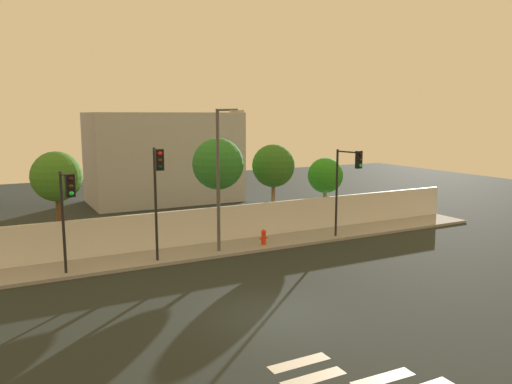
{
  "coord_description": "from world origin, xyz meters",
  "views": [
    {
      "loc": [
        -7.91,
        -14.01,
        6.67
      ],
      "look_at": [
        2.91,
        6.5,
        3.1
      ],
      "focal_mm": 35.3,
      "sensor_mm": 36.0,
      "label": 1
    }
  ],
  "objects_px": {
    "traffic_light_center": "(158,181)",
    "street_lamp_curbside": "(221,169)",
    "roadside_tree_midleft": "(218,164)",
    "roadside_tree_midright": "(273,166)",
    "traffic_light_left": "(67,201)",
    "roadside_tree_leftmost": "(57,177)",
    "traffic_light_right": "(348,174)",
    "roadside_tree_rightmost": "(325,176)",
    "fire_hydrant": "(264,237)"
  },
  "relations": [
    {
      "from": "traffic_light_right",
      "to": "roadside_tree_rightmost",
      "type": "relative_size",
      "value": 1.13
    },
    {
      "from": "traffic_light_left",
      "to": "street_lamp_curbside",
      "type": "distance_m",
      "value": 7.04
    },
    {
      "from": "street_lamp_curbside",
      "to": "roadside_tree_rightmost",
      "type": "height_order",
      "value": "street_lamp_curbside"
    },
    {
      "from": "street_lamp_curbside",
      "to": "roadside_tree_midleft",
      "type": "bearing_deg",
      "value": 68.93
    },
    {
      "from": "traffic_light_center",
      "to": "roadside_tree_midright",
      "type": "bearing_deg",
      "value": 23.6
    },
    {
      "from": "traffic_light_right",
      "to": "roadside_tree_midright",
      "type": "relative_size",
      "value": 0.93
    },
    {
      "from": "roadside_tree_leftmost",
      "to": "roadside_tree_midleft",
      "type": "bearing_deg",
      "value": 0.0
    },
    {
      "from": "fire_hydrant",
      "to": "roadside_tree_rightmost",
      "type": "relative_size",
      "value": 0.19
    },
    {
      "from": "traffic_light_left",
      "to": "roadside_tree_midright",
      "type": "xyz_separation_m",
      "value": [
        11.42,
        3.44,
        0.54
      ]
    },
    {
      "from": "fire_hydrant",
      "to": "roadside_tree_rightmost",
      "type": "bearing_deg",
      "value": 25.03
    },
    {
      "from": "traffic_light_left",
      "to": "roadside_tree_midleft",
      "type": "bearing_deg",
      "value": 23.19
    },
    {
      "from": "roadside_tree_midleft",
      "to": "roadside_tree_midright",
      "type": "relative_size",
      "value": 1.08
    },
    {
      "from": "street_lamp_curbside",
      "to": "roadside_tree_midright",
      "type": "bearing_deg",
      "value": 32.16
    },
    {
      "from": "street_lamp_curbside",
      "to": "roadside_tree_midleft",
      "type": "height_order",
      "value": "street_lamp_curbside"
    },
    {
      "from": "street_lamp_curbside",
      "to": "roadside_tree_leftmost",
      "type": "bearing_deg",
      "value": 157.96
    },
    {
      "from": "traffic_light_left",
      "to": "traffic_light_right",
      "type": "bearing_deg",
      "value": -0.51
    },
    {
      "from": "traffic_light_center",
      "to": "roadside_tree_leftmost",
      "type": "xyz_separation_m",
      "value": [
        -3.72,
        3.35,
        0.01
      ]
    },
    {
      "from": "traffic_light_right",
      "to": "roadside_tree_leftmost",
      "type": "xyz_separation_m",
      "value": [
        -13.85,
        3.57,
        0.26
      ]
    },
    {
      "from": "fire_hydrant",
      "to": "traffic_light_left",
      "type": "bearing_deg",
      "value": -175.01
    },
    {
      "from": "roadside_tree_midleft",
      "to": "roadside_tree_rightmost",
      "type": "xyz_separation_m",
      "value": [
        6.95,
        -0.0,
        -1.01
      ]
    },
    {
      "from": "traffic_light_left",
      "to": "roadside_tree_leftmost",
      "type": "relative_size",
      "value": 0.84
    },
    {
      "from": "traffic_light_center",
      "to": "street_lamp_curbside",
      "type": "relative_size",
      "value": 0.75
    },
    {
      "from": "traffic_light_center",
      "to": "fire_hydrant",
      "type": "height_order",
      "value": "traffic_light_center"
    },
    {
      "from": "roadside_tree_leftmost",
      "to": "roadside_tree_midleft",
      "type": "relative_size",
      "value": 0.92
    },
    {
      "from": "roadside_tree_midright",
      "to": "traffic_light_left",
      "type": "bearing_deg",
      "value": -163.22
    },
    {
      "from": "roadside_tree_leftmost",
      "to": "roadside_tree_midright",
      "type": "xyz_separation_m",
      "value": [
        11.39,
        0.0,
        -0.04
      ]
    },
    {
      "from": "traffic_light_center",
      "to": "roadside_tree_leftmost",
      "type": "relative_size",
      "value": 1.01
    },
    {
      "from": "traffic_light_center",
      "to": "roadside_tree_rightmost",
      "type": "xyz_separation_m",
      "value": [
        11.24,
        3.35,
        -0.77
      ]
    },
    {
      "from": "traffic_light_center",
      "to": "street_lamp_curbside",
      "type": "height_order",
      "value": "street_lamp_curbside"
    },
    {
      "from": "traffic_light_right",
      "to": "roadside_tree_leftmost",
      "type": "relative_size",
      "value": 0.93
    },
    {
      "from": "roadside_tree_leftmost",
      "to": "roadside_tree_midleft",
      "type": "distance_m",
      "value": 8.01
    },
    {
      "from": "street_lamp_curbside",
      "to": "fire_hydrant",
      "type": "bearing_deg",
      "value": 4.22
    },
    {
      "from": "traffic_light_right",
      "to": "roadside_tree_midleft",
      "type": "distance_m",
      "value": 6.86
    },
    {
      "from": "roadside_tree_midright",
      "to": "roadside_tree_rightmost",
      "type": "height_order",
      "value": "roadside_tree_midright"
    },
    {
      "from": "traffic_light_center",
      "to": "roadside_tree_midleft",
      "type": "relative_size",
      "value": 0.93
    },
    {
      "from": "traffic_light_right",
      "to": "traffic_light_center",
      "type": "bearing_deg",
      "value": 178.78
    },
    {
      "from": "traffic_light_left",
      "to": "fire_hydrant",
      "type": "bearing_deg",
      "value": 4.99
    },
    {
      "from": "roadside_tree_midright",
      "to": "roadside_tree_midleft",
      "type": "bearing_deg",
      "value": -180.0
    },
    {
      "from": "traffic_light_right",
      "to": "fire_hydrant",
      "type": "relative_size",
      "value": 5.98
    },
    {
      "from": "traffic_light_left",
      "to": "roadside_tree_midleft",
      "type": "distance_m",
      "value": 8.78
    },
    {
      "from": "roadside_tree_midleft",
      "to": "roadside_tree_rightmost",
      "type": "height_order",
      "value": "roadside_tree_midleft"
    },
    {
      "from": "traffic_light_left",
      "to": "roadside_tree_rightmost",
      "type": "bearing_deg",
      "value": 12.94
    },
    {
      "from": "traffic_light_center",
      "to": "roadside_tree_midright",
      "type": "height_order",
      "value": "traffic_light_center"
    },
    {
      "from": "traffic_light_center",
      "to": "fire_hydrant",
      "type": "distance_m",
      "value": 6.54
    },
    {
      "from": "fire_hydrant",
      "to": "street_lamp_curbside",
      "type": "bearing_deg",
      "value": -175.78
    },
    {
      "from": "roadside_tree_midleft",
      "to": "traffic_light_center",
      "type": "bearing_deg",
      "value": -142.01
    },
    {
      "from": "roadside_tree_rightmost",
      "to": "street_lamp_curbside",
      "type": "bearing_deg",
      "value": -160.74
    },
    {
      "from": "street_lamp_curbside",
      "to": "traffic_light_center",
      "type": "bearing_deg",
      "value": -170.33
    },
    {
      "from": "traffic_light_right",
      "to": "roadside_tree_midleft",
      "type": "height_order",
      "value": "roadside_tree_midleft"
    },
    {
      "from": "street_lamp_curbside",
      "to": "roadside_tree_midright",
      "type": "height_order",
      "value": "street_lamp_curbside"
    }
  ]
}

